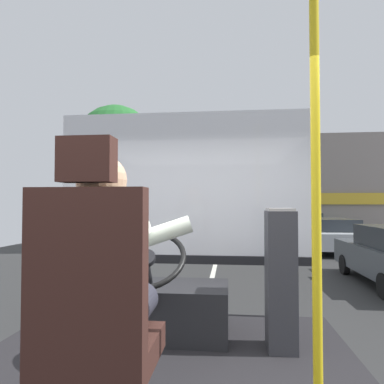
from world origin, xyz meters
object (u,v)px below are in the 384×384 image
Objects in this scene: bus_driver at (105,269)px; steering_console at (159,307)px; parked_car_silver at (329,234)px; parked_car_green at (302,224)px; parked_car_blue at (289,221)px; driver_seat at (95,320)px; fare_box at (281,278)px; handrail_pole at (316,193)px.

bus_driver reaches higher than steering_console.
bus_driver is 13.23m from parked_car_silver.
parked_car_green is 5.05m from parked_car_blue.
driver_seat is 1.19× the size of steering_console.
fare_box is 0.24× the size of parked_car_green.
handrail_pole is 12.85m from parked_car_silver.
parked_car_green reaches higher than parked_car_silver.
driver_seat is at bearing -128.13° from fare_box.
bus_driver is at bearing -103.82° from parked_car_green.
handrail_pole reaches higher than bus_driver.
bus_driver is at bearing -101.20° from parked_car_blue.
driver_seat is 13.32m from parked_car_silver.
driver_seat is at bearing -101.14° from parked_car_blue.
driver_seat reaches higher than parked_car_green.
parked_car_blue is (0.13, 5.05, -0.04)m from parked_car_green.
driver_seat is 23.61m from parked_car_blue.
steering_console is at bearing 90.00° from driver_seat.
steering_console is 17.35m from parked_car_green.
steering_console reaches higher than parked_car_silver.
bus_driver is at bearing -90.00° from steering_console.
bus_driver is 0.19× the size of parked_car_green.
handrail_pole reaches higher than parked_car_silver.
bus_driver is at bearing -109.28° from parked_car_silver.
parked_car_green is (4.43, 16.78, -0.30)m from steering_console.
handrail_pole is at bearing -48.56° from steering_console.
bus_driver is 0.18× the size of parked_car_silver.
handrail_pole is at bearing -87.95° from fare_box.
parked_car_silver reaches higher than parked_car_blue.
steering_console is at bearing -101.81° from parked_car_blue.
parked_car_green is (4.43, 18.11, -0.63)m from driver_seat.
parked_car_silver is at bearing 73.26° from fare_box.
bus_driver is 0.80× the size of fare_box.
handrail_pole is 2.17× the size of fare_box.
fare_box is 17.29m from parked_car_green.
steering_console is at bearing 131.44° from handrail_pole.
handrail_pole is at bearing -100.97° from parked_car_green.
handrail_pole reaches higher than parked_car_blue.
parked_car_green is (4.43, 18.00, -0.83)m from bus_driver.
bus_driver is (-0.00, 0.12, 0.19)m from driver_seat.
parked_car_silver is at bearing 74.62° from handrail_pole.
fare_box is 0.25× the size of parked_car_blue.
fare_box is at bearing 51.87° from driver_seat.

